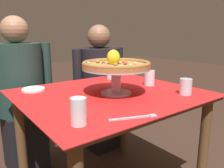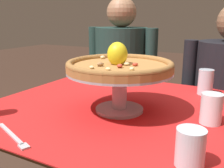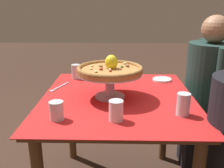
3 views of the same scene
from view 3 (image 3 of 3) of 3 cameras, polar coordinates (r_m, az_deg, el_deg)
dining_table at (r=1.64m, az=1.19°, el=-6.57°), size 1.05×0.93×0.72m
pizza_stand at (r=1.56m, az=-0.56°, el=0.86°), size 0.39×0.39×0.16m
pizza at (r=1.54m, az=-0.54°, el=3.32°), size 0.39×0.39×0.10m
water_glass_side_right at (r=1.27m, az=0.80°, el=-6.21°), size 0.07×0.07×0.10m
water_glass_front_right at (r=1.31m, az=-12.22°, el=-5.93°), size 0.07×0.07×0.09m
water_glass_front_left at (r=1.98m, az=-8.04°, el=2.50°), size 0.06×0.06×0.11m
water_glass_back_right at (r=1.38m, az=15.32°, el=-4.63°), size 0.07×0.07×0.12m
side_plate at (r=1.96m, az=10.92°, el=1.01°), size 0.14×0.14×0.02m
dinner_fork at (r=1.80m, az=-11.75°, el=-0.74°), size 0.21×0.09×0.01m
diner_left at (r=2.08m, az=20.23°, el=-3.03°), size 0.51×0.35×1.20m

